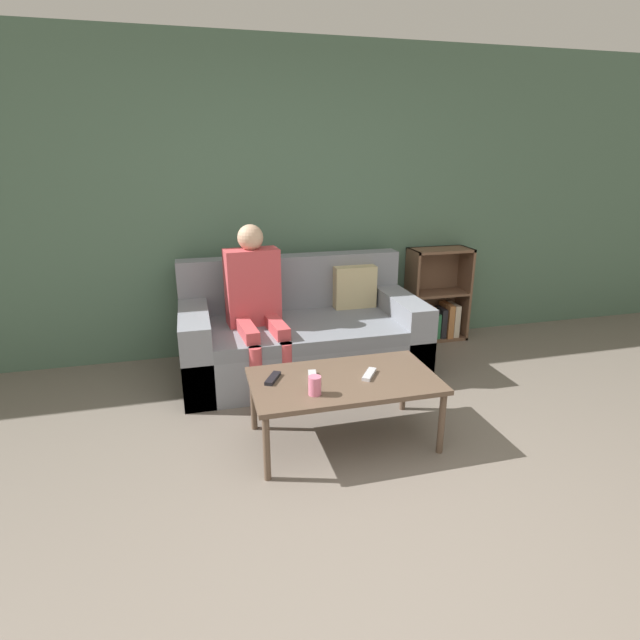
# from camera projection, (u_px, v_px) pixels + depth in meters

# --- Properties ---
(ground_plane) EXTENTS (22.00, 22.00, 0.00)m
(ground_plane) POSITION_uv_depth(u_px,v_px,m) (402.00, 565.00, 2.19)
(ground_plane) COLOR #70665B
(wall_back) EXTENTS (12.00, 0.06, 2.60)m
(wall_back) POSITION_uv_depth(u_px,v_px,m) (282.00, 204.00, 4.27)
(wall_back) COLOR #4C6B56
(wall_back) RESTS_ON ground_plane
(couch) EXTENTS (1.89, 0.97, 0.90)m
(couch) POSITION_uv_depth(u_px,v_px,m) (302.00, 336.00, 4.07)
(couch) COLOR gray
(couch) RESTS_ON ground_plane
(bookshelf) EXTENTS (0.57, 0.28, 0.88)m
(bookshelf) POSITION_uv_depth(u_px,v_px,m) (435.00, 305.00, 4.78)
(bookshelf) COLOR brown
(bookshelf) RESTS_ON ground_plane
(coffee_table) EXTENTS (1.13, 0.63, 0.43)m
(coffee_table) POSITION_uv_depth(u_px,v_px,m) (344.00, 384.00, 3.02)
(coffee_table) COLOR brown
(coffee_table) RESTS_ON ground_plane
(person_adult) EXTENTS (0.42, 0.69, 1.22)m
(person_adult) POSITION_uv_depth(u_px,v_px,m) (255.00, 295.00, 3.77)
(person_adult) COLOR #C6474C
(person_adult) RESTS_ON ground_plane
(cup_near) EXTENTS (0.07, 0.07, 0.11)m
(cup_near) POSITION_uv_depth(u_px,v_px,m) (315.00, 386.00, 2.80)
(cup_near) COLOR pink
(cup_near) RESTS_ON coffee_table
(tv_remote_0) EXTENTS (0.08, 0.18, 0.02)m
(tv_remote_0) POSITION_uv_depth(u_px,v_px,m) (313.00, 377.00, 3.00)
(tv_remote_0) COLOR #B7B7BC
(tv_remote_0) RESTS_ON coffee_table
(tv_remote_1) EXTENTS (0.12, 0.17, 0.02)m
(tv_remote_1) POSITION_uv_depth(u_px,v_px,m) (273.00, 378.00, 2.99)
(tv_remote_1) COLOR black
(tv_remote_1) RESTS_ON coffee_table
(tv_remote_2) EXTENTS (0.14, 0.17, 0.02)m
(tv_remote_2) POSITION_uv_depth(u_px,v_px,m) (369.00, 374.00, 3.04)
(tv_remote_2) COLOR #B7B7BC
(tv_remote_2) RESTS_ON coffee_table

